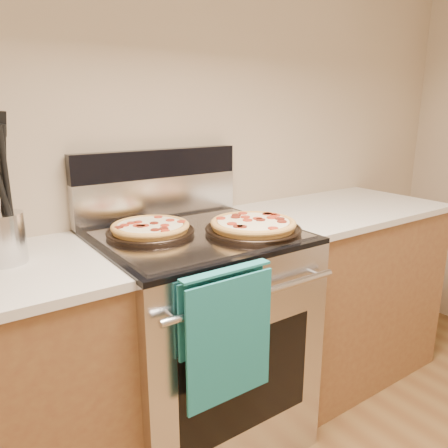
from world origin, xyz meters
TOP-DOWN VIEW (x-y plane):
  - wall_back at (0.00, 2.00)m, footprint 4.00×0.00m
  - range_body at (0.00, 1.65)m, footprint 0.76×0.68m
  - oven_window at (0.00, 1.31)m, footprint 0.56×0.01m
  - cooktop at (0.00, 1.65)m, footprint 0.76×0.68m
  - backsplash_lower at (0.00, 1.96)m, footprint 0.76×0.06m
  - backsplash_upper at (0.00, 1.96)m, footprint 0.76×0.06m
  - oven_handle at (0.00, 1.27)m, footprint 0.70×0.03m
  - dish_towel at (-0.12, 1.27)m, footprint 0.32×0.05m
  - foil_sheet at (0.00, 1.62)m, footprint 0.70×0.55m
  - cabinet_right at (0.88, 1.68)m, footprint 1.00×0.62m
  - countertop_right at (0.88, 1.68)m, footprint 1.02×0.64m
  - pepperoni_pizza_back at (-0.16, 1.72)m, footprint 0.42×0.42m
  - pepperoni_pizza_front at (0.18, 1.52)m, footprint 0.39×0.39m
  - utensil_crock at (-0.66, 1.74)m, footprint 0.17×0.17m

SIDE VIEW (x-z plane):
  - cabinet_right at x=0.88m, z-range 0.00..0.88m
  - range_body at x=0.00m, z-range 0.00..0.90m
  - oven_window at x=0.00m, z-range 0.25..0.65m
  - dish_towel at x=-0.12m, z-range 0.49..0.91m
  - oven_handle at x=0.00m, z-range 0.79..0.81m
  - countertop_right at x=0.88m, z-range 0.88..0.91m
  - cooktop at x=0.00m, z-range 0.90..0.92m
  - foil_sheet at x=0.00m, z-range 0.92..0.93m
  - pepperoni_pizza_back at x=-0.16m, z-range 0.93..0.97m
  - pepperoni_pizza_front at x=0.18m, z-range 0.93..0.98m
  - utensil_crock at x=-0.66m, z-range 0.91..1.07m
  - backsplash_lower at x=0.00m, z-range 0.92..1.10m
  - backsplash_upper at x=0.00m, z-range 1.10..1.22m
  - wall_back at x=0.00m, z-range -0.65..3.35m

